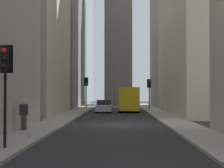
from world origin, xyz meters
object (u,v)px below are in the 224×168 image
at_px(delivery_truck, 129,99).
at_px(traffic_light_midblock, 149,87).
at_px(traffic_light_foreground, 5,72).
at_px(pedestrian, 24,113).
at_px(discarded_bottle, 29,135).
at_px(traffic_light_far_junction, 86,86).
at_px(sedan_silver, 104,107).

bearing_deg(delivery_truck, traffic_light_midblock, -38.11).
distance_m(delivery_truck, traffic_light_foreground, 30.04).
distance_m(traffic_light_foreground, pedestrian, 7.12).
relative_size(traffic_light_foreground, discarded_bottle, 14.79).
bearing_deg(traffic_light_foreground, pedestrian, 8.22).
relative_size(traffic_light_foreground, traffic_light_midblock, 1.05).
bearing_deg(discarded_bottle, traffic_light_far_junction, -0.09).
height_order(traffic_light_foreground, discarded_bottle, traffic_light_foreground).
bearing_deg(discarded_bottle, traffic_light_foreground, 177.10).
bearing_deg(traffic_light_foreground, traffic_light_far_junction, -0.35).
xyz_separation_m(traffic_light_foreground, traffic_light_far_junction, (34.04, -0.21, 0.05)).
bearing_deg(pedestrian, traffic_light_far_junction, -2.49).
relative_size(sedan_silver, traffic_light_foreground, 1.08).
distance_m(delivery_truck, pedestrian, 23.64).
height_order(traffic_light_midblock, traffic_light_far_junction, traffic_light_far_junction).
bearing_deg(discarded_bottle, sedan_silver, -5.90).
distance_m(traffic_light_far_junction, pedestrian, 27.38).
distance_m(delivery_truck, sedan_silver, 3.16).
bearing_deg(sedan_silver, traffic_light_foreground, 174.44).
height_order(traffic_light_far_junction, discarded_bottle, traffic_light_far_junction).
distance_m(traffic_light_foreground, discarded_bottle, 4.27).
height_order(sedan_silver, traffic_light_foreground, traffic_light_foreground).
relative_size(delivery_truck, pedestrian, 3.75).
height_order(traffic_light_midblock, pedestrian, traffic_light_midblock).
distance_m(delivery_truck, traffic_light_far_junction, 7.22).
bearing_deg(delivery_truck, traffic_light_foreground, 169.34).
xyz_separation_m(pedestrian, discarded_bottle, (-3.56, -1.14, -0.83)).
distance_m(traffic_light_midblock, traffic_light_far_junction, 8.10).
distance_m(sedan_silver, traffic_light_foreground, 28.48).
distance_m(traffic_light_far_junction, discarded_bottle, 30.98).
bearing_deg(discarded_bottle, pedestrian, 17.71).
bearing_deg(delivery_truck, traffic_light_far_junction, 49.51).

